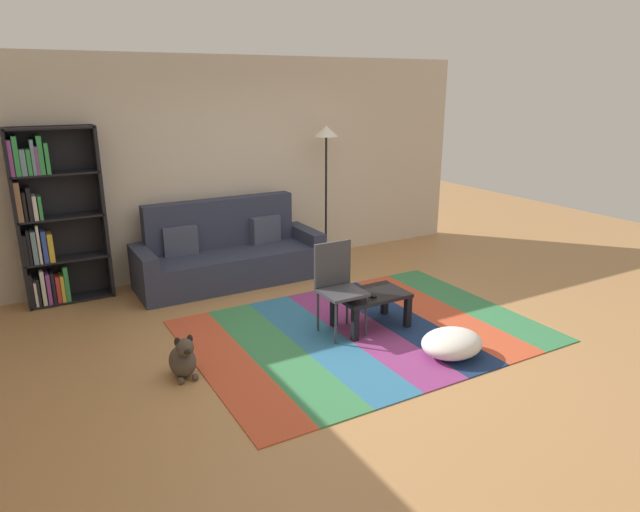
{
  "coord_description": "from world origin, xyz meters",
  "views": [
    {
      "loc": [
        -2.68,
        -4.27,
        2.37
      ],
      "look_at": [
        0.07,
        0.54,
        0.65
      ],
      "focal_mm": 31.44,
      "sensor_mm": 36.0,
      "label": 1
    }
  ],
  "objects_px": {
    "couch": "(228,255)",
    "folding_chair": "(337,280)",
    "coffee_table": "(371,299)",
    "pouf": "(452,343)",
    "dog": "(183,359)",
    "tv_remote": "(369,295)",
    "bookshelf": "(49,221)",
    "standing_lamp": "(326,149)"
  },
  "relations": [
    {
      "from": "bookshelf",
      "to": "tv_remote",
      "type": "distance_m",
      "value": 3.55
    },
    {
      "from": "coffee_table",
      "to": "tv_remote",
      "type": "xyz_separation_m",
      "value": [
        -0.06,
        -0.06,
        0.08
      ]
    },
    {
      "from": "dog",
      "to": "standing_lamp",
      "type": "bearing_deg",
      "value": 39.26
    },
    {
      "from": "coffee_table",
      "to": "dog",
      "type": "xyz_separation_m",
      "value": [
        -1.93,
        -0.05,
        -0.14
      ]
    },
    {
      "from": "dog",
      "to": "standing_lamp",
      "type": "height_order",
      "value": "standing_lamp"
    },
    {
      "from": "folding_chair",
      "to": "dog",
      "type": "bearing_deg",
      "value": -164.95
    },
    {
      "from": "couch",
      "to": "bookshelf",
      "type": "xyz_separation_m",
      "value": [
        -1.91,
        0.28,
        0.6
      ]
    },
    {
      "from": "coffee_table",
      "to": "pouf",
      "type": "xyz_separation_m",
      "value": [
        0.27,
        -0.89,
        -0.17
      ]
    },
    {
      "from": "couch",
      "to": "tv_remote",
      "type": "xyz_separation_m",
      "value": [
        0.67,
        -2.09,
        0.04
      ]
    },
    {
      "from": "folding_chair",
      "to": "coffee_table",
      "type": "bearing_deg",
      "value": -4.19
    },
    {
      "from": "coffee_table",
      "to": "pouf",
      "type": "distance_m",
      "value": 0.94
    },
    {
      "from": "pouf",
      "to": "tv_remote",
      "type": "relative_size",
      "value": 3.9
    },
    {
      "from": "couch",
      "to": "bookshelf",
      "type": "distance_m",
      "value": 2.02
    },
    {
      "from": "pouf",
      "to": "tv_remote",
      "type": "bearing_deg",
      "value": 112.13
    },
    {
      "from": "pouf",
      "to": "folding_chair",
      "type": "bearing_deg",
      "value": 122.2
    },
    {
      "from": "coffee_table",
      "to": "tv_remote",
      "type": "bearing_deg",
      "value": -136.4
    },
    {
      "from": "couch",
      "to": "folding_chair",
      "type": "distance_m",
      "value": 1.99
    },
    {
      "from": "dog",
      "to": "tv_remote",
      "type": "bearing_deg",
      "value": -0.47
    },
    {
      "from": "coffee_table",
      "to": "dog",
      "type": "bearing_deg",
      "value": -178.65
    },
    {
      "from": "coffee_table",
      "to": "folding_chair",
      "type": "bearing_deg",
      "value": 165.56
    },
    {
      "from": "bookshelf",
      "to": "tv_remote",
      "type": "xyz_separation_m",
      "value": [
        2.58,
        -2.37,
        -0.56
      ]
    },
    {
      "from": "tv_remote",
      "to": "folding_chair",
      "type": "bearing_deg",
      "value": 136.49
    },
    {
      "from": "bookshelf",
      "to": "dog",
      "type": "xyz_separation_m",
      "value": [
        0.71,
        -2.35,
        -0.78
      ]
    },
    {
      "from": "couch",
      "to": "dog",
      "type": "relative_size",
      "value": 5.69
    },
    {
      "from": "coffee_table",
      "to": "dog",
      "type": "height_order",
      "value": "dog"
    },
    {
      "from": "tv_remote",
      "to": "coffee_table",
      "type": "bearing_deg",
      "value": 28.27
    },
    {
      "from": "folding_chair",
      "to": "bookshelf",
      "type": "bearing_deg",
      "value": 146.3
    },
    {
      "from": "dog",
      "to": "tv_remote",
      "type": "distance_m",
      "value": 1.88
    },
    {
      "from": "couch",
      "to": "folding_chair",
      "type": "relative_size",
      "value": 2.51
    },
    {
      "from": "dog",
      "to": "standing_lamp",
      "type": "distance_m",
      "value": 3.69
    },
    {
      "from": "folding_chair",
      "to": "couch",
      "type": "bearing_deg",
      "value": 111.73
    },
    {
      "from": "couch",
      "to": "tv_remote",
      "type": "height_order",
      "value": "couch"
    },
    {
      "from": "bookshelf",
      "to": "coffee_table",
      "type": "bearing_deg",
      "value": -41.1
    },
    {
      "from": "couch",
      "to": "dog",
      "type": "bearing_deg",
      "value": -120.03
    },
    {
      "from": "pouf",
      "to": "tv_remote",
      "type": "distance_m",
      "value": 0.93
    },
    {
      "from": "pouf",
      "to": "tv_remote",
      "type": "xyz_separation_m",
      "value": [
        -0.34,
        0.83,
        0.25
      ]
    },
    {
      "from": "dog",
      "to": "tv_remote",
      "type": "xyz_separation_m",
      "value": [
        1.87,
        -0.02,
        0.22
      ]
    },
    {
      "from": "dog",
      "to": "folding_chair",
      "type": "bearing_deg",
      "value": 4.8
    },
    {
      "from": "couch",
      "to": "coffee_table",
      "type": "height_order",
      "value": "couch"
    },
    {
      "from": "folding_chair",
      "to": "pouf",
      "type": "bearing_deg",
      "value": -47.56
    },
    {
      "from": "couch",
      "to": "coffee_table",
      "type": "distance_m",
      "value": 2.15
    },
    {
      "from": "couch",
      "to": "standing_lamp",
      "type": "distance_m",
      "value": 1.89
    }
  ]
}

